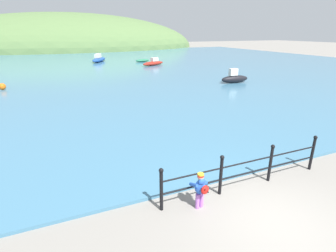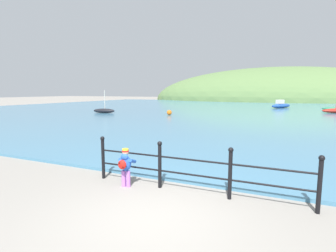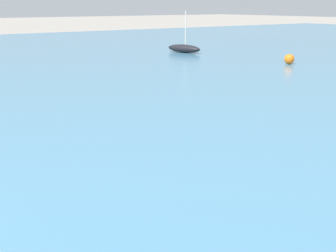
% 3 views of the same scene
% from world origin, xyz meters
% --- Properties ---
extents(ground_plane, '(200.00, 200.00, 0.00)m').
position_xyz_m(ground_plane, '(0.00, 0.00, 0.00)').
color(ground_plane, gray).
extents(water, '(80.00, 60.00, 0.10)m').
position_xyz_m(water, '(0.00, 32.00, 0.05)').
color(water, teal).
rests_on(water, ground).
extents(far_hillside, '(68.27, 37.55, 17.50)m').
position_xyz_m(far_hillside, '(0.00, 71.78, 0.00)').
color(far_hillside, '#567542').
rests_on(far_hillside, ground).
extents(iron_railing, '(5.44, 0.12, 1.21)m').
position_xyz_m(iron_railing, '(0.34, 1.50, 0.64)').
color(iron_railing, black).
rests_on(iron_railing, ground).
extents(child_in_coat, '(0.41, 0.55, 1.00)m').
position_xyz_m(child_in_coat, '(-1.37, 1.18, 0.61)').
color(child_in_coat, '#AD66C6').
rests_on(child_in_coat, ground).
extents(boat_nearest_quay, '(2.11, 0.79, 0.42)m').
position_xyz_m(boat_nearest_quay, '(7.61, 33.45, 0.31)').
color(boat_nearest_quay, '#287551').
rests_on(boat_nearest_quay, water).
extents(boat_twin_mast, '(2.59, 0.87, 1.23)m').
position_xyz_m(boat_twin_mast, '(9.87, 14.81, 0.50)').
color(boat_twin_mast, black).
rests_on(boat_twin_mast, water).
extents(boat_blue_hull, '(3.14, 4.50, 1.16)m').
position_xyz_m(boat_blue_hull, '(1.84, 36.13, 0.48)').
color(boat_blue_hull, '#1E4793').
rests_on(boat_blue_hull, water).
extents(boat_far_left, '(3.60, 2.30, 0.98)m').
position_xyz_m(boat_far_left, '(7.68, 29.10, 0.42)').
color(boat_far_left, maroon).
rests_on(boat_far_left, water).
extents(mooring_buoy, '(0.49, 0.49, 0.49)m').
position_xyz_m(mooring_buoy, '(-8.18, 19.52, 0.35)').
color(mooring_buoy, orange).
rests_on(mooring_buoy, water).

